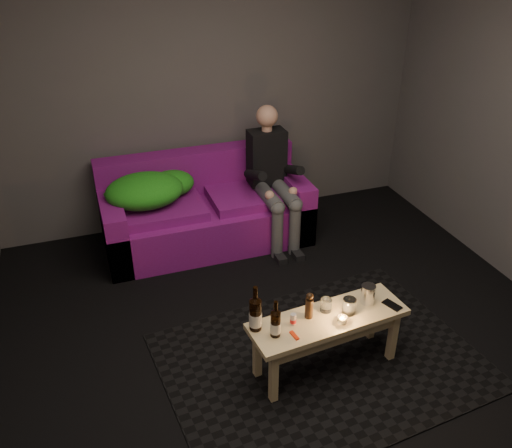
{
  "coord_description": "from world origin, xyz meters",
  "views": [
    {
      "loc": [
        -1.2,
        -2.41,
        2.6
      ],
      "look_at": [
        0.01,
        1.01,
        0.54
      ],
      "focal_mm": 38.0,
      "sensor_mm": 36.0,
      "label": 1
    }
  ],
  "objects_px": {
    "beer_bottle_a": "(255,314)",
    "beer_bottle_b": "(276,323)",
    "person": "(272,174)",
    "steel_cup": "(368,294)",
    "sofa": "(205,212)",
    "coffee_table": "(328,326)"
  },
  "relations": [
    {
      "from": "beer_bottle_a",
      "to": "steel_cup",
      "type": "relative_size",
      "value": 2.41
    },
    {
      "from": "person",
      "to": "beer_bottle_a",
      "type": "distance_m",
      "value": 1.83
    },
    {
      "from": "person",
      "to": "beer_bottle_b",
      "type": "height_order",
      "value": "person"
    },
    {
      "from": "coffee_table",
      "to": "steel_cup",
      "type": "relative_size",
      "value": 8.2
    },
    {
      "from": "person",
      "to": "sofa",
      "type": "bearing_deg",
      "value": 166.0
    },
    {
      "from": "beer_bottle_a",
      "to": "beer_bottle_b",
      "type": "bearing_deg",
      "value": -46.28
    },
    {
      "from": "beer_bottle_b",
      "to": "coffee_table",
      "type": "bearing_deg",
      "value": 7.39
    },
    {
      "from": "beer_bottle_a",
      "to": "beer_bottle_b",
      "type": "xyz_separation_m",
      "value": [
        0.09,
        -0.1,
        -0.02
      ]
    },
    {
      "from": "beer_bottle_a",
      "to": "steel_cup",
      "type": "height_order",
      "value": "beer_bottle_a"
    },
    {
      "from": "coffee_table",
      "to": "beer_bottle_b",
      "type": "xyz_separation_m",
      "value": [
        -0.38,
        -0.05,
        0.17
      ]
    },
    {
      "from": "beer_bottle_a",
      "to": "steel_cup",
      "type": "xyz_separation_m",
      "value": [
        0.77,
        0.01,
        -0.05
      ]
    },
    {
      "from": "steel_cup",
      "to": "beer_bottle_b",
      "type": "bearing_deg",
      "value": -171.45
    },
    {
      "from": "person",
      "to": "beer_bottle_b",
      "type": "relative_size",
      "value": 4.81
    },
    {
      "from": "person",
      "to": "steel_cup",
      "type": "relative_size",
      "value": 9.41
    },
    {
      "from": "sofa",
      "to": "coffee_table",
      "type": "xyz_separation_m",
      "value": [
        0.32,
        -1.86,
        0.06
      ]
    },
    {
      "from": "beer_bottle_a",
      "to": "beer_bottle_b",
      "type": "relative_size",
      "value": 1.23
    },
    {
      "from": "beer_bottle_b",
      "to": "steel_cup",
      "type": "xyz_separation_m",
      "value": [
        0.68,
        0.1,
        -0.03
      ]
    },
    {
      "from": "sofa",
      "to": "person",
      "type": "height_order",
      "value": "person"
    },
    {
      "from": "sofa",
      "to": "steel_cup",
      "type": "bearing_deg",
      "value": -71.05
    },
    {
      "from": "person",
      "to": "coffee_table",
      "type": "bearing_deg",
      "value": -99.01
    },
    {
      "from": "person",
      "to": "beer_bottle_b",
      "type": "distance_m",
      "value": 1.88
    },
    {
      "from": "coffee_table",
      "to": "beer_bottle_a",
      "type": "bearing_deg",
      "value": 174.25
    }
  ]
}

